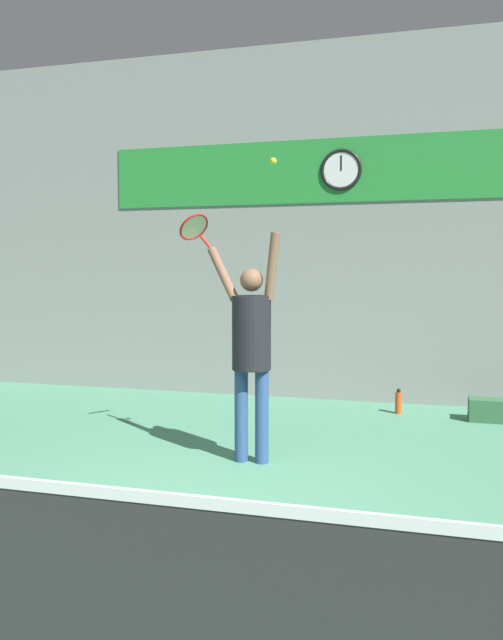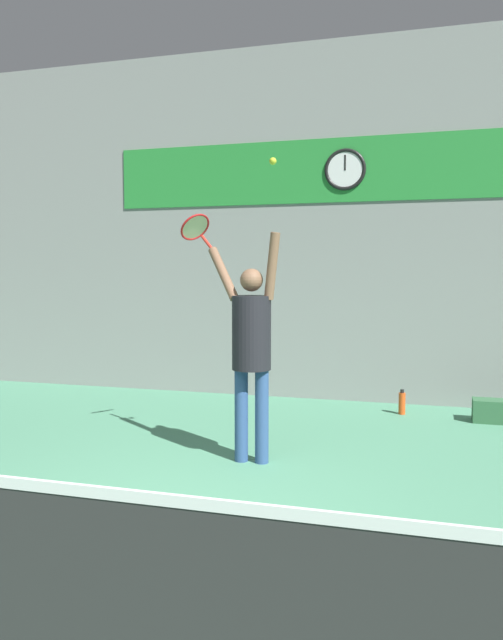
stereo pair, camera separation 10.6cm
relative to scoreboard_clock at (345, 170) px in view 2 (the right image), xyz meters
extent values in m
plane|color=#4C8C6B|center=(-0.56, -5.11, -3.22)|extent=(18.00, 18.00, 0.00)
cube|color=gray|center=(-0.56, 0.08, -0.72)|extent=(18.00, 0.10, 5.00)
cube|color=#288C38|center=(-0.56, 0.02, 0.00)|extent=(5.63, 0.02, 0.88)
cylinder|color=white|center=(0.00, 0.00, 0.00)|extent=(0.52, 0.02, 0.52)
torus|color=black|center=(0.00, 0.00, 0.00)|extent=(0.57, 0.05, 0.57)
cube|color=black|center=(0.00, -0.01, 0.09)|extent=(0.02, 0.01, 0.21)
cube|color=#2D2D2D|center=(-0.56, -6.50, -2.77)|extent=(7.20, 0.01, 0.91)
cube|color=white|center=(-0.56, -6.50, -2.29)|extent=(7.20, 0.02, 0.05)
cylinder|color=#2D4C7F|center=(-0.55, -3.07, -2.77)|extent=(0.13, 0.13, 0.90)
cylinder|color=#2D4C7F|center=(-0.35, -3.07, -2.77)|extent=(0.13, 0.13, 0.90)
cylinder|color=black|center=(-0.45, -3.07, -1.97)|extent=(0.37, 0.37, 0.70)
sphere|color=brown|center=(-0.45, -3.07, -1.48)|extent=(0.22, 0.22, 0.22)
cylinder|color=brown|center=(-0.24, -3.10, -1.35)|extent=(0.21, 0.19, 0.63)
cylinder|color=brown|center=(-0.77, -2.94, -1.42)|extent=(0.42, 0.37, 0.53)
cylinder|color=red|center=(-1.00, -2.77, -1.11)|extent=(0.18, 0.13, 0.16)
torus|color=red|center=(-1.17, -2.66, -0.94)|extent=(0.37, 0.40, 0.27)
cylinder|color=beige|center=(-1.17, -2.66, -0.94)|extent=(0.31, 0.34, 0.22)
sphere|color=#CCDB2D|center=(-0.22, -3.16, -0.40)|extent=(0.07, 0.07, 0.07)
cylinder|color=#D84C19|center=(0.85, -0.61, -3.08)|extent=(0.09, 0.09, 0.28)
cylinder|color=black|center=(0.85, -0.61, -2.92)|extent=(0.05, 0.05, 0.04)
camera|label=1|loc=(1.09, -8.73, -1.39)|focal=35.00mm
camera|label=2|loc=(1.19, -8.70, -1.39)|focal=35.00mm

